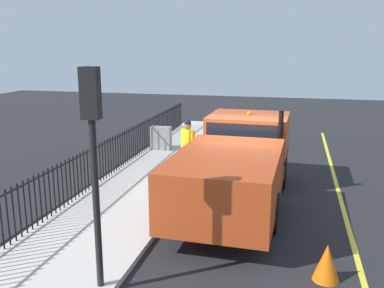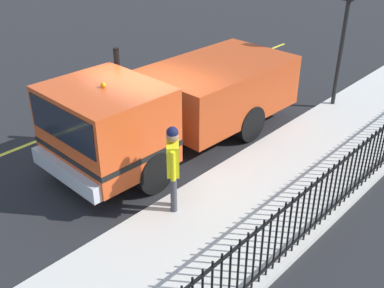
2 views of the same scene
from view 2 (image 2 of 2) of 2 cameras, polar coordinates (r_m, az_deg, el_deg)
ground_plane at (r=11.63m, az=-4.33°, el=-1.20°), size 49.66×49.66×0.00m
sidewalk_slab at (r=9.90m, az=8.16°, el=-6.93°), size 2.99×22.57×0.13m
lane_marking at (r=13.59m, az=-12.50°, el=2.83°), size 0.12×20.32×0.01m
work_truck at (r=11.24m, az=-2.97°, el=4.91°), size 2.65×6.95×2.54m
worker_standing at (r=8.90m, az=-2.35°, el=-1.99°), size 0.53×0.53×1.83m
iron_fence at (r=8.98m, az=15.60°, el=-6.55°), size 0.04×19.22×1.26m
traffic_light_near at (r=13.85m, az=18.50°, el=15.25°), size 0.31×0.23×3.88m
traffic_cone at (r=15.53m, az=1.48°, el=8.30°), size 0.51×0.51×0.72m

